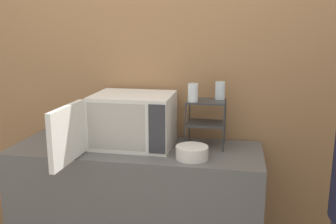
{
  "coord_description": "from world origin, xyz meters",
  "views": [
    {
      "loc": [
        0.63,
        -1.92,
        1.65
      ],
      "look_at": [
        0.21,
        0.31,
        1.13
      ],
      "focal_mm": 40.0,
      "sensor_mm": 36.0,
      "label": 1
    }
  ],
  "objects_px": {
    "dish_rack": "(206,114)",
    "bowl": "(192,153)",
    "microwave": "(131,120)",
    "glass_front_left": "(193,93)",
    "glass_back_right": "(220,90)"
  },
  "relations": [
    {
      "from": "microwave",
      "to": "dish_rack",
      "type": "xyz_separation_m",
      "value": [
        0.48,
        0.08,
        0.05
      ]
    },
    {
      "from": "glass_front_left",
      "to": "bowl",
      "type": "xyz_separation_m",
      "value": [
        0.02,
        -0.19,
        -0.32
      ]
    },
    {
      "from": "dish_rack",
      "to": "bowl",
      "type": "bearing_deg",
      "value": -102.62
    },
    {
      "from": "glass_front_left",
      "to": "bowl",
      "type": "height_order",
      "value": "glass_front_left"
    },
    {
      "from": "dish_rack",
      "to": "glass_back_right",
      "type": "height_order",
      "value": "glass_back_right"
    },
    {
      "from": "microwave",
      "to": "glass_back_right",
      "type": "relative_size",
      "value": 6.95
    },
    {
      "from": "glass_back_right",
      "to": "bowl",
      "type": "height_order",
      "value": "glass_back_right"
    },
    {
      "from": "microwave",
      "to": "glass_front_left",
      "type": "distance_m",
      "value": 0.44
    },
    {
      "from": "microwave",
      "to": "dish_rack",
      "type": "height_order",
      "value": "microwave"
    },
    {
      "from": "microwave",
      "to": "bowl",
      "type": "height_order",
      "value": "microwave"
    },
    {
      "from": "glass_front_left",
      "to": "glass_back_right",
      "type": "distance_m",
      "value": 0.2
    },
    {
      "from": "dish_rack",
      "to": "glass_front_left",
      "type": "distance_m",
      "value": 0.17
    },
    {
      "from": "glass_front_left",
      "to": "glass_back_right",
      "type": "height_order",
      "value": "same"
    },
    {
      "from": "dish_rack",
      "to": "bowl",
      "type": "distance_m",
      "value": 0.31
    },
    {
      "from": "microwave",
      "to": "bowl",
      "type": "bearing_deg",
      "value": -22.38
    }
  ]
}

